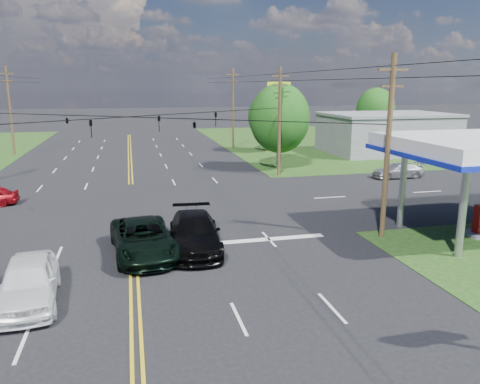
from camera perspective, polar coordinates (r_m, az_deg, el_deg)
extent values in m
plane|color=black|center=(31.53, -13.07, -2.04)|extent=(280.00, 280.00, 0.00)
cube|color=#1A3B13|center=(72.02, 15.89, 6.10)|extent=(46.00, 48.00, 0.03)
cube|color=silver|center=(24.37, -1.00, -6.15)|extent=(10.00, 0.50, 0.02)
cube|color=slate|center=(58.96, 17.38, 6.74)|extent=(14.00, 10.00, 4.40)
cylinder|color=#A5A5AA|center=(24.02, 25.52, -1.94)|extent=(0.36, 0.36, 4.65)
cylinder|color=#A5A5AA|center=(27.97, 19.20, 0.57)|extent=(0.36, 0.36, 4.65)
cylinder|color=#3C2A19|center=(25.27, 17.56, 5.02)|extent=(0.28, 0.28, 9.50)
cube|color=#3C2A19|center=(25.07, 18.19, 13.99)|extent=(1.60, 0.12, 0.12)
cube|color=#3C2A19|center=(25.06, 18.06, 12.16)|extent=(1.20, 0.10, 0.10)
cylinder|color=#3C2A19|center=(41.67, 4.83, 8.47)|extent=(0.28, 0.28, 9.50)
cube|color=#3C2A19|center=(41.55, 4.93, 13.90)|extent=(1.60, 0.12, 0.12)
cube|color=#3C2A19|center=(41.55, 4.91, 12.80)|extent=(1.20, 0.10, 0.10)
cylinder|color=#3C2A19|center=(60.04, -26.20, 8.80)|extent=(0.28, 0.28, 10.00)
cube|color=#3C2A19|center=(59.97, -26.61, 12.79)|extent=(1.60, 0.12, 0.12)
cube|color=#3C2A19|center=(59.96, -26.53, 12.03)|extent=(1.20, 0.10, 0.10)
cylinder|color=#3C2A19|center=(59.98, -0.86, 10.10)|extent=(0.28, 0.28, 10.00)
cube|color=#3C2A19|center=(59.92, -0.88, 14.12)|extent=(1.60, 0.12, 0.12)
cube|color=#3C2A19|center=(59.91, -0.87, 13.35)|extent=(1.20, 0.10, 0.10)
imported|color=black|center=(29.26, -17.69, 7.35)|extent=(0.17, 0.21, 1.05)
imported|color=black|center=(32.11, -9.84, 8.21)|extent=(0.17, 0.21, 1.05)
imported|color=black|center=(35.67, -2.97, 8.83)|extent=(0.17, 0.21, 1.05)
imported|color=black|center=(33.53, -20.35, 8.26)|extent=(1.24, 0.26, 0.50)
imported|color=black|center=(28.15, -5.58, 8.26)|extent=(1.24, 0.26, 0.50)
cylinder|color=black|center=(31.29, 11.40, 14.40)|extent=(0.04, 100.00, 0.04)
cylinder|color=black|center=(31.28, 11.35, 13.30)|extent=(0.04, 100.00, 0.04)
cylinder|color=#3C2A19|center=(45.16, 4.78, 4.85)|extent=(0.36, 0.36, 3.30)
ellipsoid|color=#154B14|center=(44.82, 4.86, 8.94)|extent=(5.70, 5.70, 6.60)
cylinder|color=#3C2A19|center=(57.28, 3.46, 6.36)|extent=(0.36, 0.36, 2.86)
ellipsoid|color=#154B14|center=(57.03, 3.50, 9.16)|extent=(4.94, 4.94, 5.72)
cylinder|color=#3C2A19|center=(69.64, 16.04, 7.15)|extent=(0.36, 0.36, 3.08)
ellipsoid|color=#154B14|center=(69.42, 16.20, 9.62)|extent=(5.32, 5.32, 6.16)
imported|color=black|center=(22.82, -11.71, -5.57)|extent=(3.34, 6.23, 1.66)
imported|color=black|center=(23.21, -5.54, -4.97)|extent=(2.82, 6.07, 1.72)
imported|color=white|center=(19.27, -24.39, -9.94)|extent=(2.46, 5.19, 1.71)
imported|color=#A5A5A9|center=(43.17, 18.67, 2.50)|extent=(4.58, 1.97, 1.31)
cylinder|color=#A5A5AA|center=(46.76, 4.65, 8.20)|extent=(0.20, 0.20, 8.27)
cube|color=yellow|center=(46.61, 4.73, 12.54)|extent=(2.29, 0.59, 1.14)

